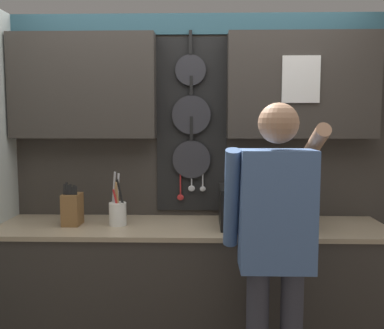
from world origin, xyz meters
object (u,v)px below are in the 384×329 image
(knife_block, at_px, (72,209))
(utensil_crock, at_px, (118,212))
(microwave, at_px, (260,206))
(person, at_px, (276,235))

(knife_block, bearing_deg, utensil_crock, 0.06)
(microwave, xyz_separation_m, person, (0.01, -0.57, -0.03))
(knife_block, relative_size, utensil_crock, 0.81)
(microwave, height_order, person, person)
(microwave, relative_size, utensil_crock, 1.49)
(knife_block, xyz_separation_m, utensil_crock, (0.30, 0.00, -0.02))
(person, bearing_deg, knife_block, 155.37)
(knife_block, height_order, utensil_crock, utensil_crock)
(knife_block, bearing_deg, microwave, -0.02)
(knife_block, height_order, person, person)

